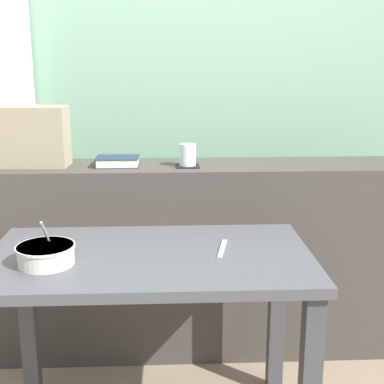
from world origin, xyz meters
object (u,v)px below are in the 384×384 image
Objects in this scene: juice_glass at (188,156)px; throw_pillow at (30,136)px; closed_book at (117,161)px; soup_bowl at (46,255)px; breakfast_table at (151,287)px; coaster_square at (188,166)px; fork_utensil at (222,249)px.

juice_glass is 0.29× the size of throw_pillow.
soup_bowl is (-0.17, -0.69, -0.17)m from closed_book.
breakfast_table is 0.68m from coaster_square.
breakfast_table is 6.41× the size of fork_utensil.
closed_book is 0.73m from soup_bowl.
juice_glass is at bearing -90.00° from coaster_square.
juice_glass reaches higher than breakfast_table.
throw_pillow reaches higher than closed_book.
closed_book is at bearing 76.26° from soup_bowl.
breakfast_table is at bearing -104.33° from juice_glass.
throw_pillow is at bearing 177.91° from closed_book.
breakfast_table is 0.70m from juice_glass.
throw_pillow is at bearing 176.30° from coaster_square.
breakfast_table is 5.82× the size of closed_book.
closed_book reaches higher than soup_bowl.
soup_bowl is (0.20, -0.71, -0.28)m from throw_pillow.
closed_book is at bearing 174.36° from juice_glass.
coaster_square is at bearing 90.00° from juice_glass.
fork_utensil is (0.10, -0.55, -0.23)m from juice_glass.
fork_utensil is at bearing -79.94° from juice_glass.
closed_book is at bearing -2.09° from throw_pillow.
coaster_square is 0.83m from soup_bowl.
juice_glass is 0.50× the size of soup_bowl.
soup_bowl is (-0.48, -0.66, -0.15)m from coaster_square.
closed_book is at bearing 136.73° from fork_utensil.
breakfast_table is 0.93m from throw_pillow.
closed_book reaches higher than breakfast_table.
coaster_square is at bearing 75.67° from breakfast_table.
soup_bowl is at bearing -103.74° from closed_book.
fork_utensil is (0.41, -0.58, -0.20)m from closed_book.
closed_book reaches higher than fork_utensil.
fork_utensil is (0.78, -0.60, -0.31)m from throw_pillow.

